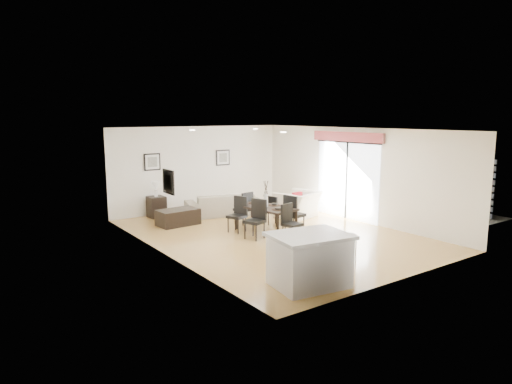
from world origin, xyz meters
TOP-DOWN VIEW (x-y plane):
  - ground at (0.00, 0.00)m, footprint 8.00×8.00m
  - wall_back at (0.00, 4.00)m, footprint 6.00×0.04m
  - wall_front at (0.00, -4.00)m, footprint 6.00×0.04m
  - wall_left at (-3.00, 0.00)m, footprint 0.04×8.00m
  - wall_right at (3.00, 0.00)m, footprint 0.04×8.00m
  - ceiling at (0.00, 0.00)m, footprint 6.00×8.00m
  - sofa at (0.18, 2.75)m, footprint 2.46×1.51m
  - armchair at (1.82, 1.19)m, footprint 1.46×1.36m
  - courtyard_plant_a at (5.82, -0.83)m, footprint 0.68×0.61m
  - courtyard_plant_b at (5.49, 1.62)m, footprint 0.42×0.42m
  - dining_table at (0.02, 0.35)m, footprint 1.06×1.74m
  - dining_chair_wnear at (-0.55, -0.03)m, footprint 0.56×0.56m
  - dining_chair_wfar at (-0.56, 0.78)m, footprint 0.54×0.54m
  - dining_chair_enear at (0.58, -0.07)m, footprint 0.51×0.51m
  - dining_chair_efar at (0.60, 0.74)m, footprint 0.44×0.44m
  - dining_chair_head at (0.00, -0.66)m, footprint 0.48×0.48m
  - dining_chair_foot at (0.03, 1.36)m, footprint 0.48×0.48m
  - vase at (0.02, 0.35)m, footprint 0.89×1.36m
  - coffee_table at (-1.55, 2.37)m, footprint 1.16×0.74m
  - side_table at (-1.65, 3.66)m, footprint 0.48×0.48m
  - table_lamp at (-1.65, 3.66)m, footprint 0.24×0.24m
  - cushion at (1.71, 1.07)m, footprint 0.36×0.14m
  - kitchen_island at (-1.66, -3.23)m, footprint 1.51×1.25m
  - bar_stool at (-0.71, -3.23)m, footprint 0.37×0.37m
  - framed_print_back_left at (-1.60, 3.97)m, footprint 0.52×0.04m
  - framed_print_back_right at (0.90, 3.97)m, footprint 0.52×0.04m
  - framed_print_left_wall at (-2.97, -0.20)m, footprint 0.04×0.52m
  - sliding_door at (2.96, 0.30)m, footprint 0.12×2.70m
  - courtyard at (6.16, 0.87)m, footprint 6.00×6.00m

SIDE VIEW (x-z plane):
  - ground at x=0.00m, z-range 0.00..0.00m
  - coffee_table at x=-1.55m, z-range 0.00..0.45m
  - side_table at x=-1.65m, z-range 0.00..0.64m
  - courtyard_plant_a at x=5.82m, z-range 0.00..0.67m
  - sofa at x=0.18m, z-range 0.00..0.67m
  - courtyard_plant_b at x=5.49m, z-range 0.00..0.75m
  - armchair at x=1.82m, z-range 0.00..0.78m
  - dining_chair_efar at x=0.60m, z-range 0.05..0.89m
  - kitchen_island at x=-1.66m, z-range 0.01..0.97m
  - dining_chair_head at x=0.00m, z-range 0.05..0.96m
  - dining_chair_foot at x=0.03m, z-range 0.05..0.98m
  - dining_chair_wfar at x=-0.56m, z-range 0.05..0.99m
  - dining_chair_wnear at x=-0.55m, z-range 0.06..1.04m
  - dining_chair_enear at x=0.58m, z-range 0.06..1.04m
  - dining_table at x=0.02m, z-range 0.27..0.95m
  - cushion at x=1.71m, z-range 0.45..0.79m
  - bar_stool at x=-0.71m, z-range 0.29..1.09m
  - courtyard at x=6.16m, z-range -0.08..1.92m
  - table_lamp at x=-1.65m, z-range 0.70..1.16m
  - vase at x=0.02m, z-range 0.62..1.30m
  - wall_back at x=0.00m, z-range 0.00..2.70m
  - wall_front at x=0.00m, z-range 0.00..2.70m
  - wall_left at x=-3.00m, z-range 0.00..2.70m
  - wall_right at x=3.00m, z-range 0.00..2.70m
  - framed_print_back_left at x=-1.60m, z-range 1.39..1.91m
  - framed_print_back_right at x=0.90m, z-range 1.39..1.91m
  - framed_print_left_wall at x=-2.97m, z-range 1.39..1.91m
  - sliding_door at x=2.96m, z-range 0.38..2.95m
  - ceiling at x=0.00m, z-range 2.69..2.71m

